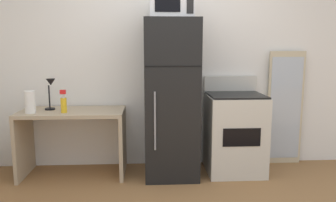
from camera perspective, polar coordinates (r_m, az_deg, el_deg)
wall_back_white at (r=4.13m, az=0.28°, el=7.06°), size 5.00×0.10×2.60m
desk at (r=3.97m, az=-15.76°, el=-4.75°), size 1.15×0.58×0.75m
desk_lamp at (r=3.98m, az=-19.25°, el=1.97°), size 0.14×0.12×0.35m
paper_towel_roll at (r=3.89m, az=-22.30°, el=-0.15°), size 0.11×0.11×0.24m
spray_bottle at (r=3.79m, az=-17.22°, el=-0.43°), size 0.06×0.06×0.25m
refrigerator at (r=3.77m, az=0.53°, el=0.35°), size 0.59×0.68×1.75m
microwave at (r=3.73m, az=0.57°, el=15.73°), size 0.46×0.35×0.26m
oven_range at (r=4.00m, az=11.17°, el=-5.28°), size 0.64×0.61×1.10m
leaning_mirror at (r=4.41m, az=19.15°, el=-1.17°), size 0.44×0.03×1.40m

